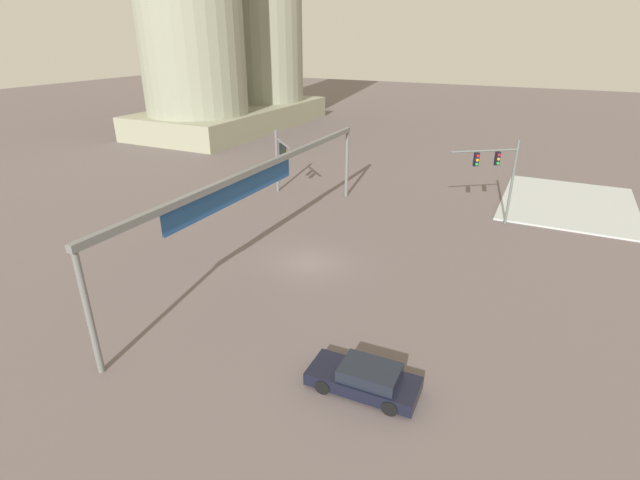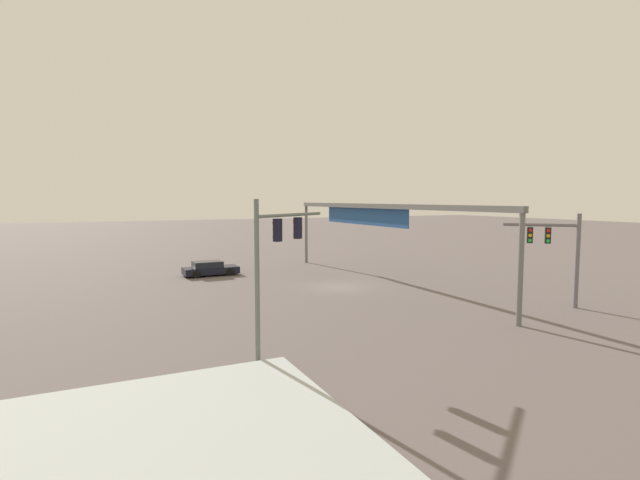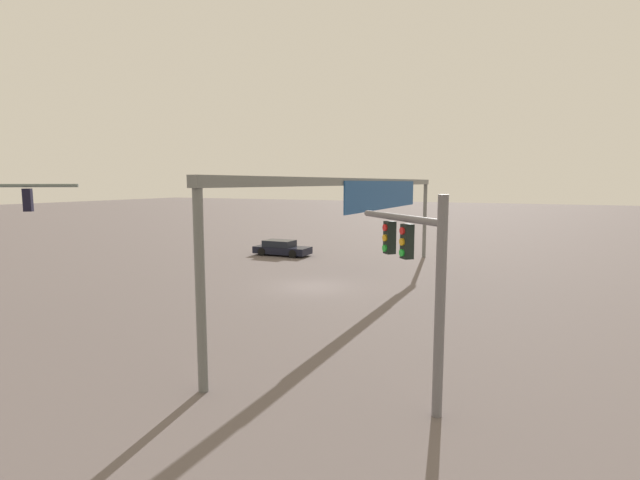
{
  "view_description": "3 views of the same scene",
  "coord_description": "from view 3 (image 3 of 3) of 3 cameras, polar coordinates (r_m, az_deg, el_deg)",
  "views": [
    {
      "loc": [
        -23.62,
        -12.45,
        13.32
      ],
      "look_at": [
        -2.18,
        -1.87,
        2.78
      ],
      "focal_mm": 26.47,
      "sensor_mm": 36.0,
      "label": 1
    },
    {
      "loc": [
        29.95,
        -15.95,
        6.36
      ],
      "look_at": [
        -2.96,
        -0.22,
        3.2
      ],
      "focal_mm": 26.54,
      "sensor_mm": 36.0,
      "label": 2
    },
    {
      "loc": [
        23.17,
        11.53,
        5.82
      ],
      "look_at": [
        1.97,
        1.4,
        2.94
      ],
      "focal_mm": 26.5,
      "sensor_mm": 36.0,
      "label": 3
    }
  ],
  "objects": [
    {
      "name": "ground_plane",
      "position": [
        26.53,
        -0.9,
        -5.69
      ],
      "size": [
        234.53,
        234.53,
        0.0
      ],
      "primitive_type": "plane",
      "color": "#615756"
    },
    {
      "name": "traffic_signal_near_corner",
      "position": [
        12.6,
        11.85,
        -3.35
      ],
      "size": [
        3.05,
        3.13,
        5.54
      ],
      "rotation": [
        0.0,
        0.0,
        -2.34
      ],
      "color": "slate",
      "rests_on": "ground"
    },
    {
      "name": "overhead_sign_gantry",
      "position": [
        25.25,
        6.3,
        5.49
      ],
      "size": [
        26.81,
        0.43,
        6.02
      ],
      "color": "slate",
      "rests_on": "ground"
    },
    {
      "name": "sedan_car_approaching",
      "position": [
        37.95,
        -4.67,
        -0.99
      ],
      "size": [
        2.04,
        4.54,
        1.21
      ],
      "rotation": [
        0.0,
        0.0,
        1.6
      ],
      "color": "black",
      "rests_on": "ground"
    }
  ]
}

